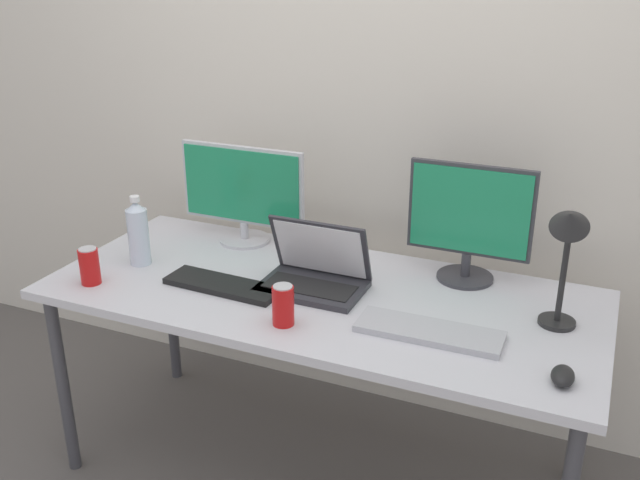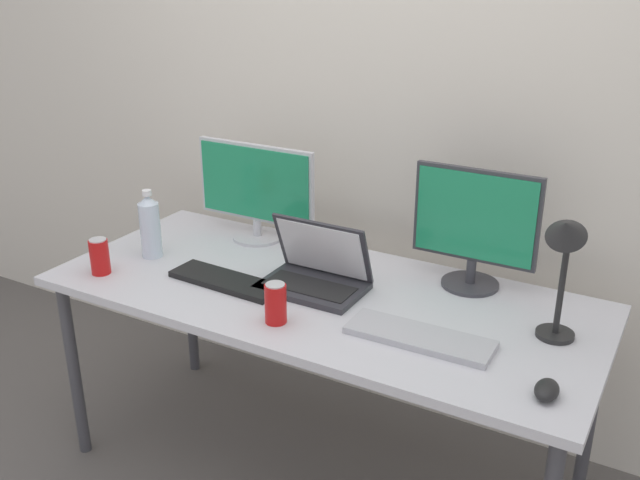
% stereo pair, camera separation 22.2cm
% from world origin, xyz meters
% --- Properties ---
extents(ground_plane, '(16.00, 16.00, 0.00)m').
position_xyz_m(ground_plane, '(0.00, 0.00, 0.00)').
color(ground_plane, '#5B5651').
extents(wall_back, '(7.00, 0.08, 2.60)m').
position_xyz_m(wall_back, '(0.00, 0.59, 1.30)').
color(wall_back, silver).
rests_on(wall_back, ground).
extents(work_desk, '(1.81, 0.78, 0.74)m').
position_xyz_m(work_desk, '(0.00, 0.00, 0.68)').
color(work_desk, '#424247').
rests_on(work_desk, ground).
extents(monitor_left, '(0.50, 0.19, 0.37)m').
position_xyz_m(monitor_left, '(-0.44, 0.28, 0.94)').
color(monitor_left, silver).
rests_on(monitor_left, work_desk).
extents(monitor_center, '(0.41, 0.19, 0.40)m').
position_xyz_m(monitor_center, '(0.42, 0.28, 0.96)').
color(monitor_center, '#38383D').
rests_on(monitor_center, work_desk).
extents(laptop_silver, '(0.34, 0.23, 0.23)m').
position_xyz_m(laptop_silver, '(-0.03, 0.02, 0.79)').
color(laptop_silver, '#2D2D33').
rests_on(laptop_silver, work_desk).
extents(keyboard_main, '(0.43, 0.15, 0.02)m').
position_xyz_m(keyboard_main, '(0.41, -0.14, 0.75)').
color(keyboard_main, '#B2B2B7').
rests_on(keyboard_main, work_desk).
extents(keyboard_aux, '(0.40, 0.14, 0.02)m').
position_xyz_m(keyboard_aux, '(-0.30, -0.11, 0.75)').
color(keyboard_aux, black).
rests_on(keyboard_aux, work_desk).
extents(mouse_by_keyboard, '(0.06, 0.10, 0.04)m').
position_xyz_m(mouse_by_keyboard, '(0.79, -0.24, 0.76)').
color(mouse_by_keyboard, black).
rests_on(mouse_by_keyboard, work_desk).
extents(water_bottle, '(0.07, 0.07, 0.25)m').
position_xyz_m(water_bottle, '(-0.67, -0.05, 0.86)').
color(water_bottle, silver).
rests_on(water_bottle, work_desk).
extents(soda_can_near_keyboard, '(0.07, 0.07, 0.13)m').
position_xyz_m(soda_can_near_keyboard, '(-0.73, -0.25, 0.80)').
color(soda_can_near_keyboard, red).
rests_on(soda_can_near_keyboard, work_desk).
extents(soda_can_by_laptop, '(0.07, 0.07, 0.13)m').
position_xyz_m(soda_can_by_laptop, '(-0.01, -0.25, 0.80)').
color(soda_can_by_laptop, red).
rests_on(soda_can_by_laptop, work_desk).
extents(desk_lamp, '(0.11, 0.18, 0.41)m').
position_xyz_m(desk_lamp, '(0.74, 0.03, 1.01)').
color(desk_lamp, black).
rests_on(desk_lamp, work_desk).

